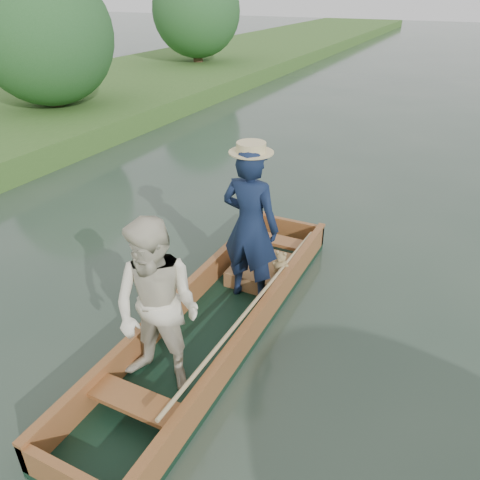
% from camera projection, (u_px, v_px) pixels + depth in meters
% --- Properties ---
extents(ground, '(120.00, 120.00, 0.00)m').
position_uv_depth(ground, '(219.00, 328.00, 5.79)').
color(ground, '#283D30').
rests_on(ground, ground).
extents(trees_far, '(4.62, 13.32, 4.64)m').
position_uv_depth(trees_far, '(143.00, 22.00, 16.91)').
color(trees_far, '#47331E').
rests_on(trees_far, ground).
extents(punt, '(1.12, 5.00, 2.15)m').
position_uv_depth(punt, '(211.00, 285.00, 5.27)').
color(punt, black).
rests_on(punt, ground).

